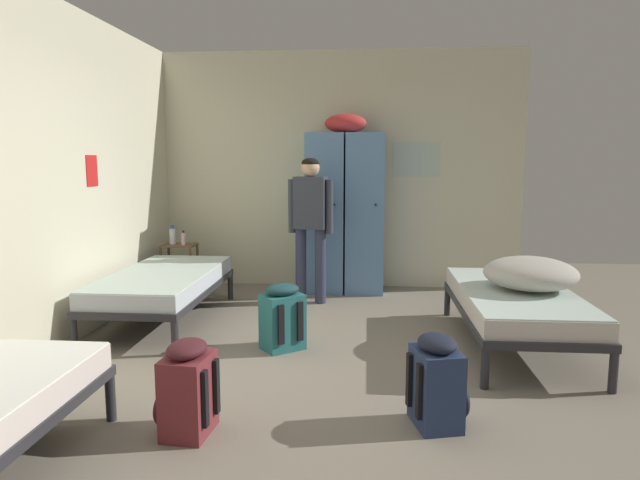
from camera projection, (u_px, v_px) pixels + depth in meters
ground_plane at (317, 375)px, 4.09m from camera, size 9.53×9.53×0.00m
room_backdrop at (196, 174)px, 5.25m from camera, size 4.39×6.02×2.84m
locker_bank at (345, 210)px, 6.60m from camera, size 0.90×0.55×2.07m
shelf_unit at (180, 263)px, 6.61m from camera, size 0.38×0.30×0.57m
bed_left_rear at (164, 283)px, 5.40m from camera, size 0.90×1.90×0.49m
bed_right at (515, 302)px, 4.67m from camera, size 0.90×1.90×0.49m
bedding_heap at (530, 273)px, 4.63m from camera, size 0.75×0.75×0.27m
person_traveler at (310, 216)px, 6.05m from camera, size 0.49×0.25×1.57m
water_bottle at (173, 236)px, 6.59m from camera, size 0.07×0.07×0.22m
lotion_bottle at (183, 238)px, 6.52m from camera, size 0.05×0.05×0.17m
backpack_navy at (438, 383)px, 3.29m from camera, size 0.38×0.37×0.55m
backpack_maroon at (187, 389)px, 3.19m from camera, size 0.36×0.34×0.55m
backpack_teal at (282, 318)px, 4.63m from camera, size 0.41×0.42×0.55m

